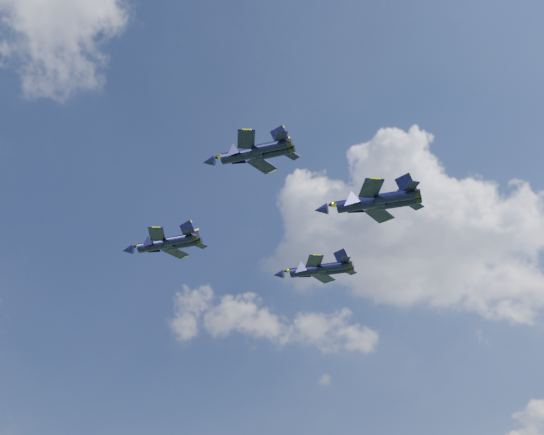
{
  "coord_description": "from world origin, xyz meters",
  "views": [
    {
      "loc": [
        -53.23,
        -65.89,
        5.17
      ],
      "look_at": [
        1.69,
        3.99,
        56.95
      ],
      "focal_mm": 45.0,
      "sensor_mm": 36.0,
      "label": 1
    }
  ],
  "objects_px": {
    "jet_lead": "(154,245)",
    "jet_slot": "(357,204)",
    "jet_left": "(239,155)",
    "jet_right": "(306,271)"
  },
  "relations": [
    {
      "from": "jet_left",
      "to": "jet_right",
      "type": "xyz_separation_m",
      "value": [
        27.09,
        18.05,
        -2.18
      ]
    },
    {
      "from": "jet_lead",
      "to": "jet_left",
      "type": "bearing_deg",
      "value": -125.86
    },
    {
      "from": "jet_lead",
      "to": "jet_right",
      "type": "xyz_separation_m",
      "value": [
        25.63,
        -6.93,
        0.56
      ]
    },
    {
      "from": "jet_right",
      "to": "jet_slot",
      "type": "distance_m",
      "value": 21.15
    },
    {
      "from": "jet_lead",
      "to": "jet_slot",
      "type": "bearing_deg",
      "value": -87.81
    },
    {
      "from": "jet_right",
      "to": "jet_slot",
      "type": "relative_size",
      "value": 0.89
    },
    {
      "from": "jet_lead",
      "to": "jet_slot",
      "type": "distance_m",
      "value": 32.67
    },
    {
      "from": "jet_slot",
      "to": "jet_left",
      "type": "bearing_deg",
      "value": 139.18
    },
    {
      "from": "jet_lead",
      "to": "jet_right",
      "type": "relative_size",
      "value": 0.98
    },
    {
      "from": "jet_lead",
      "to": "jet_left",
      "type": "distance_m",
      "value": 25.17
    }
  ]
}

